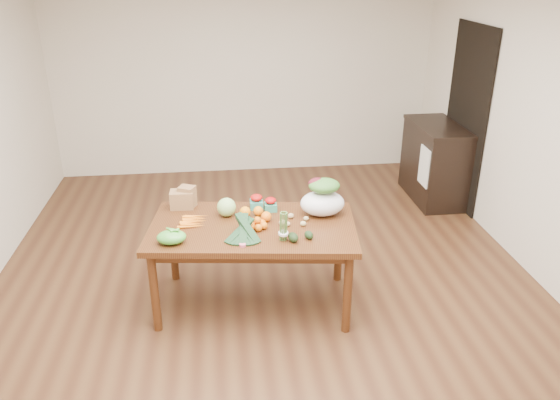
{
  "coord_description": "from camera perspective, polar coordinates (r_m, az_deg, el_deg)",
  "views": [
    {
      "loc": [
        -0.37,
        -4.24,
        2.75
      ],
      "look_at": [
        0.13,
        0.0,
        0.84
      ],
      "focal_mm": 35.0,
      "sensor_mm": 36.0,
      "label": 1
    }
  ],
  "objects": [
    {
      "name": "orange_a",
      "position": [
        4.58,
        -3.67,
        -1.24
      ],
      "size": [
        0.09,
        0.09,
        0.09
      ],
      "primitive_type": "sphere",
      "color": "orange",
      "rests_on": "dining_table"
    },
    {
      "name": "kale_bunch",
      "position": [
        4.2,
        -3.86,
        -3.22
      ],
      "size": [
        0.37,
        0.44,
        0.16
      ],
      "primitive_type": null,
      "rotation": [
        0.0,
        0.0,
        -0.13
      ],
      "color": "black",
      "rests_on": "dining_table"
    },
    {
      "name": "potato_d",
      "position": [
        4.56,
        1.13,
        -1.66
      ],
      "size": [
        0.05,
        0.05,
        0.04
      ],
      "primitive_type": "ellipsoid",
      "color": "tan",
      "rests_on": "dining_table"
    },
    {
      "name": "room_walls",
      "position": [
        4.48,
        -1.61,
        5.86
      ],
      "size": [
        5.02,
        6.02,
        2.7
      ],
      "color": "silver",
      "rests_on": "floor"
    },
    {
      "name": "orange_c",
      "position": [
        4.5,
        -1.45,
        -1.75
      ],
      "size": [
        0.09,
        0.09,
        0.09
      ],
      "primitive_type": "sphere",
      "color": "orange",
      "rests_on": "dining_table"
    },
    {
      "name": "dish_towel",
      "position": [
        6.49,
        14.82,
        3.41
      ],
      "size": [
        0.02,
        0.28,
        0.45
      ],
      "primitive_type": "cube",
      "color": "white",
      "rests_on": "cabinet"
    },
    {
      "name": "doorway_dark",
      "position": [
        6.72,
        18.86,
        8.11
      ],
      "size": [
        0.02,
        1.0,
        2.1
      ],
      "primitive_type": "cube",
      "color": "black",
      "rests_on": "floor"
    },
    {
      "name": "potato_c",
      "position": [
        4.52,
        2.74,
        -1.94
      ],
      "size": [
        0.05,
        0.04,
        0.04
      ],
      "primitive_type": "ellipsoid",
      "color": "tan",
      "rests_on": "dining_table"
    },
    {
      "name": "cabbage",
      "position": [
        4.6,
        -5.61,
        -0.75
      ],
      "size": [
        0.16,
        0.16,
        0.16
      ],
      "primitive_type": "sphere",
      "color": "#A5DC7F",
      "rests_on": "dining_table"
    },
    {
      "name": "potato_b",
      "position": [
        4.42,
        0.79,
        -2.52
      ],
      "size": [
        0.05,
        0.04,
        0.04
      ],
      "primitive_type": "ellipsoid",
      "color": "tan",
      "rests_on": "dining_table"
    },
    {
      "name": "orange_b",
      "position": [
        4.6,
        -2.29,
        -1.15
      ],
      "size": [
        0.08,
        0.08,
        0.08
      ],
      "primitive_type": "sphere",
      "color": "orange",
      "rests_on": "dining_table"
    },
    {
      "name": "snap_pea_bag",
      "position": [
        4.24,
        -11.27,
        -3.83
      ],
      "size": [
        0.23,
        0.17,
        0.1
      ],
      "primitive_type": "ellipsoid",
      "color": "green",
      "rests_on": "dining_table"
    },
    {
      "name": "strawberry_basket_b",
      "position": [
        4.69,
        -0.99,
        -0.56
      ],
      "size": [
        0.12,
        0.12,
        0.09
      ],
      "primitive_type": null,
      "rotation": [
        0.0,
        0.0,
        -0.13
      ],
      "color": "red",
      "rests_on": "dining_table"
    },
    {
      "name": "mandarin_cluster",
      "position": [
        4.4,
        -2.38,
        -2.3
      ],
      "size": [
        0.2,
        0.2,
        0.1
      ],
      "primitive_type": null,
      "rotation": [
        0.0,
        0.0,
        -0.13
      ],
      "color": "#E25F0D",
      "rests_on": "dining_table"
    },
    {
      "name": "potato_a",
      "position": [
        4.43,
        0.23,
        -2.38
      ],
      "size": [
        0.06,
        0.05,
        0.05
      ],
      "primitive_type": "ellipsoid",
      "color": "tan",
      "rests_on": "dining_table"
    },
    {
      "name": "dining_table",
      "position": [
        4.63,
        -2.79,
        -6.79
      ],
      "size": [
        1.77,
        1.13,
        0.75
      ],
      "primitive_type": "cube",
      "rotation": [
        0.0,
        0.0,
        -0.13
      ],
      "color": "#4D2E12",
      "rests_on": "floor"
    },
    {
      "name": "strawberry_basket_a",
      "position": [
        4.73,
        -2.47,
        -0.29
      ],
      "size": [
        0.12,
        0.12,
        0.1
      ],
      "primitive_type": null,
      "rotation": [
        0.0,
        0.0,
        -0.13
      ],
      "color": "#B7150C",
      "rests_on": "dining_table"
    },
    {
      "name": "floor",
      "position": [
        5.07,
        -1.43,
        -8.81
      ],
      "size": [
        6.0,
        6.0,
        0.0
      ],
      "primitive_type": "plane",
      "color": "#53341C",
      "rests_on": "ground"
    },
    {
      "name": "avocado_b",
      "position": [
        4.23,
        3.03,
        -3.67
      ],
      "size": [
        0.09,
        0.11,
        0.06
      ],
      "primitive_type": "ellipsoid",
      "rotation": [
        0.0,
        0.0,
        0.3
      ],
      "color": "black",
      "rests_on": "dining_table"
    },
    {
      "name": "salad_bag",
      "position": [
        4.58,
        4.46,
        0.13
      ],
      "size": [
        0.41,
        0.33,
        0.29
      ],
      "primitive_type": null,
      "rotation": [
        0.0,
        0.0,
        -0.13
      ],
      "color": "white",
      "rests_on": "dining_table"
    },
    {
      "name": "potato_e",
      "position": [
        4.43,
        2.44,
        -2.49
      ],
      "size": [
        0.05,
        0.04,
        0.04
      ],
      "primitive_type": "ellipsoid",
      "color": "tan",
      "rests_on": "dining_table"
    },
    {
      "name": "carrots",
      "position": [
        4.54,
        -8.99,
        -2.2
      ],
      "size": [
        0.25,
        0.27,
        0.03
      ],
      "primitive_type": null,
      "rotation": [
        0.0,
        0.0,
        -0.13
      ],
      "color": "orange",
      "rests_on": "dining_table"
    },
    {
      "name": "asparagus_bundle",
      "position": [
        4.15,
        0.36,
        -2.76
      ],
      "size": [
        0.09,
        0.13,
        0.26
      ],
      "primitive_type": null,
      "rotation": [
        0.15,
        0.0,
        -0.13
      ],
      "color": "olive",
      "rests_on": "dining_table"
    },
    {
      "name": "cabinet",
      "position": [
        6.9,
        15.82,
        3.82
      ],
      "size": [
        0.52,
        1.02,
        0.94
      ],
      "primitive_type": "cube",
      "color": "black",
      "rests_on": "floor"
    },
    {
      "name": "avocado_a",
      "position": [
        4.19,
        1.38,
        -3.91
      ],
      "size": [
        0.1,
        0.12,
        0.07
      ],
      "primitive_type": "ellipsoid",
      "rotation": [
        0.0,
        0.0,
        0.3
      ],
      "color": "black",
      "rests_on": "dining_table"
    },
    {
      "name": "paper_bag",
      "position": [
        4.8,
        -10.23,
        0.25
      ],
      "size": [
        0.29,
        0.25,
        0.19
      ],
      "primitive_type": null,
      "rotation": [
        0.0,
        0.0,
        -0.13
      ],
      "color": "brown",
      "rests_on": "dining_table"
    }
  ]
}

